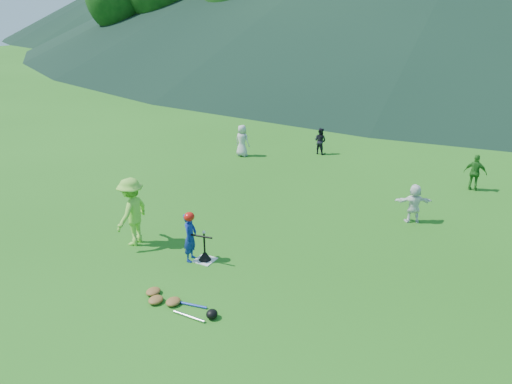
{
  "coord_description": "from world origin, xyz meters",
  "views": [
    {
      "loc": [
        6.1,
        -8.56,
        5.72
      ],
      "look_at": [
        0.0,
        2.5,
        0.9
      ],
      "focal_mm": 35.0,
      "sensor_mm": 36.0,
      "label": 1
    }
  ],
  "objects_px": {
    "fielder_b": "(320,141)",
    "fielder_a": "(242,141)",
    "fielder_c": "(475,173)",
    "batting_tee": "(205,256)",
    "fielder_d": "(414,203)",
    "home_plate": "(205,260)",
    "adult_coach": "(132,212)",
    "batter_child": "(190,237)",
    "equipment_pile": "(173,302)"
  },
  "relations": [
    {
      "from": "home_plate",
      "to": "fielder_c",
      "type": "bearing_deg",
      "value": 58.71
    },
    {
      "from": "home_plate",
      "to": "batter_child",
      "type": "bearing_deg",
      "value": -156.79
    },
    {
      "from": "fielder_a",
      "to": "fielder_b",
      "type": "relative_size",
      "value": 1.18
    },
    {
      "from": "fielder_c",
      "to": "equipment_pile",
      "type": "relative_size",
      "value": 0.66
    },
    {
      "from": "batting_tee",
      "to": "fielder_b",
      "type": "bearing_deg",
      "value": 95.88
    },
    {
      "from": "adult_coach",
      "to": "fielder_c",
      "type": "relative_size",
      "value": 1.46
    },
    {
      "from": "batter_child",
      "to": "fielder_a",
      "type": "xyz_separation_m",
      "value": [
        -3.27,
        7.97,
        0.03
      ]
    },
    {
      "from": "fielder_c",
      "to": "adult_coach",
      "type": "bearing_deg",
      "value": 51.47
    },
    {
      "from": "batting_tee",
      "to": "batter_child",
      "type": "bearing_deg",
      "value": -156.79
    },
    {
      "from": "batting_tee",
      "to": "equipment_pile",
      "type": "height_order",
      "value": "batting_tee"
    },
    {
      "from": "home_plate",
      "to": "equipment_pile",
      "type": "distance_m",
      "value": 1.91
    },
    {
      "from": "home_plate",
      "to": "fielder_b",
      "type": "xyz_separation_m",
      "value": [
        -0.99,
        9.61,
        0.52
      ]
    },
    {
      "from": "adult_coach",
      "to": "fielder_a",
      "type": "bearing_deg",
      "value": -177.82
    },
    {
      "from": "fielder_a",
      "to": "fielder_b",
      "type": "xyz_separation_m",
      "value": [
        2.58,
        1.77,
        -0.09
      ]
    },
    {
      "from": "home_plate",
      "to": "fielder_a",
      "type": "height_order",
      "value": "fielder_a"
    },
    {
      "from": "batting_tee",
      "to": "equipment_pile",
      "type": "bearing_deg",
      "value": -75.44
    },
    {
      "from": "home_plate",
      "to": "fielder_c",
      "type": "height_order",
      "value": "fielder_c"
    },
    {
      "from": "fielder_c",
      "to": "fielder_a",
      "type": "bearing_deg",
      "value": 3.87
    },
    {
      "from": "fielder_c",
      "to": "batter_child",
      "type": "bearing_deg",
      "value": 59.47
    },
    {
      "from": "batter_child",
      "to": "batting_tee",
      "type": "relative_size",
      "value": 1.76
    },
    {
      "from": "fielder_a",
      "to": "home_plate",
      "type": "bearing_deg",
      "value": 118.96
    },
    {
      "from": "fielder_c",
      "to": "home_plate",
      "type": "bearing_deg",
      "value": 60.59
    },
    {
      "from": "fielder_a",
      "to": "fielder_b",
      "type": "bearing_deg",
      "value": -141.03
    },
    {
      "from": "batting_tee",
      "to": "fielder_d",
      "type": "bearing_deg",
      "value": 50.81
    },
    {
      "from": "batting_tee",
      "to": "home_plate",
      "type": "bearing_deg",
      "value": 0.0
    },
    {
      "from": "home_plate",
      "to": "fielder_c",
      "type": "xyz_separation_m",
      "value": [
        4.94,
        8.13,
        0.58
      ]
    },
    {
      "from": "adult_coach",
      "to": "equipment_pile",
      "type": "bearing_deg",
      "value": 47.34
    },
    {
      "from": "batter_child",
      "to": "adult_coach",
      "type": "xyz_separation_m",
      "value": [
        -1.77,
        0.02,
        0.27
      ]
    },
    {
      "from": "fielder_c",
      "to": "equipment_pile",
      "type": "distance_m",
      "value": 10.94
    },
    {
      "from": "fielder_b",
      "to": "batting_tee",
      "type": "xyz_separation_m",
      "value": [
        0.99,
        -9.61,
        -0.4
      ]
    },
    {
      "from": "fielder_b",
      "to": "fielder_c",
      "type": "distance_m",
      "value": 6.12
    },
    {
      "from": "fielder_b",
      "to": "fielder_a",
      "type": "bearing_deg",
      "value": 43.86
    },
    {
      "from": "fielder_c",
      "to": "fielder_d",
      "type": "distance_m",
      "value": 3.68
    },
    {
      "from": "home_plate",
      "to": "equipment_pile",
      "type": "xyz_separation_m",
      "value": [
        0.48,
        -1.84,
        0.06
      ]
    },
    {
      "from": "batter_child",
      "to": "fielder_a",
      "type": "distance_m",
      "value": 8.61
    },
    {
      "from": "fielder_b",
      "to": "batting_tee",
      "type": "bearing_deg",
      "value": 105.26
    },
    {
      "from": "equipment_pile",
      "to": "fielder_d",
      "type": "bearing_deg",
      "value": 62.99
    },
    {
      "from": "adult_coach",
      "to": "fielder_a",
      "type": "distance_m",
      "value": 8.09
    },
    {
      "from": "equipment_pile",
      "to": "home_plate",
      "type": "bearing_deg",
      "value": 104.56
    },
    {
      "from": "batting_tee",
      "to": "equipment_pile",
      "type": "distance_m",
      "value": 1.91
    },
    {
      "from": "batter_child",
      "to": "batting_tee",
      "type": "height_order",
      "value": "batter_child"
    },
    {
      "from": "fielder_b",
      "to": "adult_coach",
      "type": "bearing_deg",
      "value": 93.01
    },
    {
      "from": "fielder_c",
      "to": "fielder_d",
      "type": "relative_size",
      "value": 1.08
    },
    {
      "from": "home_plate",
      "to": "adult_coach",
      "type": "relative_size",
      "value": 0.26
    },
    {
      "from": "home_plate",
      "to": "batter_child",
      "type": "height_order",
      "value": "batter_child"
    },
    {
      "from": "fielder_a",
      "to": "equipment_pile",
      "type": "distance_m",
      "value": 10.51
    },
    {
      "from": "adult_coach",
      "to": "fielder_c",
      "type": "height_order",
      "value": "adult_coach"
    },
    {
      "from": "fielder_b",
      "to": "equipment_pile",
      "type": "bearing_deg",
      "value": 106.68
    },
    {
      "from": "adult_coach",
      "to": "batter_child",
      "type": "bearing_deg",
      "value": 80.86
    },
    {
      "from": "adult_coach",
      "to": "batting_tee",
      "type": "xyz_separation_m",
      "value": [
        2.07,
        0.11,
        -0.74
      ]
    }
  ]
}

